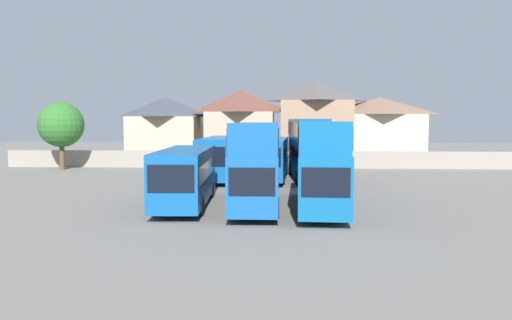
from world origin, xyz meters
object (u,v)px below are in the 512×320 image
Objects in this scene: bus_2 at (257,159)px; bus_5 at (270,156)px; bus_3 at (321,160)px; bus_6 at (307,145)px; house_terrace_far_right at (379,129)px; house_terrace_right at (316,121)px; house_terrace_left at (166,129)px; bus_1 at (186,174)px; house_terrace_centre at (241,125)px; tree_left_of_lot at (61,125)px; bus_4 at (220,155)px.

bus_2 is 1.04× the size of bus_5.
bus_6 reaches higher than bus_3.
house_terrace_far_right is at bearing 166.17° from bus_3.
house_terrace_right is at bearing 169.48° from bus_2.
bus_1 is at bearing -74.89° from house_terrace_left.
house_terrace_right is at bearing 179.12° from bus_3.
bus_5 is at bearing -164.86° from bus_3.
bus_6 is (3.62, 13.97, 0.14)m from bus_2.
house_terrace_left is at bearing 178.65° from house_terrace_far_right.
tree_left_of_lot is at bearing -149.92° from house_terrace_centre.
bus_2 is 29.56m from tree_left_of_lot.
bus_6 is 1.40× the size of house_terrace_centre.
bus_6 is at bearing -67.16° from house_terrace_centre.
bus_3 reaches higher than bus_5.
house_terrace_far_right is 35.80m from tree_left_of_lot.
bus_2 is 0.96× the size of bus_6.
bus_3 is at bearing -63.32° from house_terrace_left.
tree_left_of_lot is at bearing -106.55° from bus_5.
bus_1 is 7.90m from bus_3.
tree_left_of_lot is at bearing -108.70° from bus_6.
house_terrace_centre reaches higher than tree_left_of_lot.
house_terrace_centre is (0.37, 17.23, 2.39)m from bus_4.
house_terrace_centre reaches higher than bus_5.
bus_4 is 1.37× the size of house_terrace_centre.
bus_5 is 22.52m from house_terrace_far_right.
bus_3 is 1.17× the size of house_terrace_right.
bus_3 reaches higher than bus_1.
bus_3 is 32.34m from house_terrace_centre.
bus_2 is at bearing 89.01° from bus_1.
bus_1 is at bearing -1.29° from bus_4.
house_terrace_centre is (-3.99, 17.47, 2.43)m from bus_5.
bus_1 is 0.87× the size of bus_4.
bus_2 reaches higher than bus_5.
house_terrace_far_right is (17.23, 32.13, 2.05)m from bus_1.
house_terrace_centre is (-3.51, 30.89, 1.67)m from bus_2.
bus_3 is 1.30× the size of house_terrace_left.
bus_4 is 7.55m from bus_6.
bus_6 is 18.42m from house_terrace_centre.
bus_4 reaches higher than bus_1.
tree_left_of_lot reaches higher than bus_1.
bus_2 is at bearing 15.67° from bus_4.
bus_5 is 1.62× the size of tree_left_of_lot.
bus_2 is at bearing -83.52° from house_terrace_centre.
bus_2 reaches higher than bus_1.
bus_6 is (3.13, 0.55, 0.90)m from bus_5.
bus_3 is at bearing 15.37° from bus_5.
house_terrace_centre is (9.48, -1.71, 0.40)m from house_terrace_left.
bus_1 is 0.91× the size of bus_3.
bus_2 is 35.11m from house_terrace_left.
bus_2 is (4.14, 0.15, 0.84)m from bus_1.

